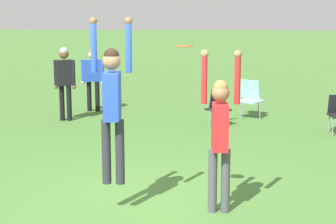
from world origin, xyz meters
TOP-DOWN VIEW (x-y plane):
  - ground_plane at (0.00, 0.00)m, footprint 120.00×120.00m
  - person_jumping at (-0.27, -0.20)m, footprint 0.55×0.41m
  - person_defending at (1.12, -0.12)m, footprint 0.53×0.39m
  - frisbee at (0.65, -0.12)m, footprint 0.23×0.23m
  - camping_chair_1 at (1.17, 5.56)m, footprint 0.63×0.71m
  - camping_chair_2 at (1.97, 6.53)m, footprint 0.74×0.81m
  - person_spectator_near at (-2.48, 5.77)m, footprint 0.54×0.35m
  - person_spectator_far at (-2.07, 7.03)m, footprint 0.63×0.35m

SIDE VIEW (x-z plane):
  - ground_plane at x=0.00m, z-range 0.00..0.00m
  - camping_chair_1 at x=1.17m, z-range 0.05..0.90m
  - camping_chair_2 at x=1.97m, z-range 0.07..0.98m
  - person_spectator_far at x=-2.07m, z-range 0.16..1.79m
  - person_spectator_near at x=-2.48m, z-range 0.18..1.95m
  - person_defending at x=1.12m, z-range 0.07..2.23m
  - person_jumping at x=-0.27m, z-range 0.46..2.65m
  - frisbee at x=0.65m, z-range 2.18..2.22m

